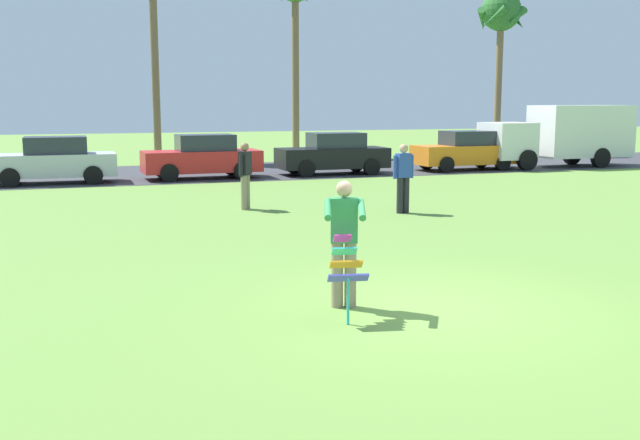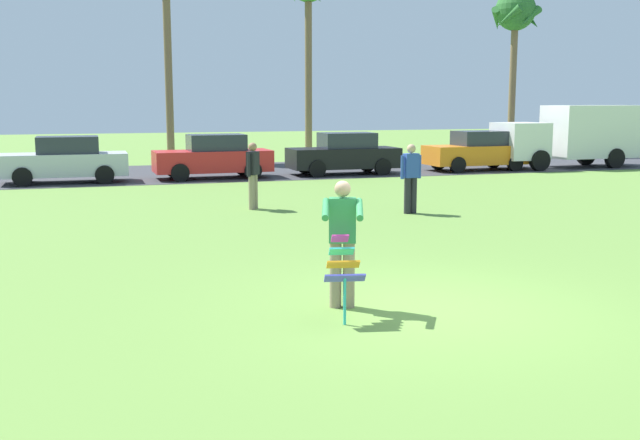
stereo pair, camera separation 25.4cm
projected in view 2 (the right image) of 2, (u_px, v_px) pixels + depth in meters
ground_plane at (427, 309)px, 10.07m from camera, size 120.00×120.00×0.00m
road_strip at (201, 172)px, 29.43m from camera, size 120.00×8.00×0.01m
person_kite_flyer at (342, 239)px, 9.98m from camera, size 0.69×0.76×1.73m
kite_held at (343, 267)px, 9.39m from camera, size 0.53×0.69×1.07m
parked_car_silver at (65, 160)px, 25.57m from camera, size 4.20×1.84×1.60m
parked_car_red at (213, 157)px, 27.09m from camera, size 4.24×1.91×1.60m
parked_car_black at (344, 154)px, 28.58m from camera, size 4.20×1.84×1.60m
parked_car_orange at (477, 151)px, 30.28m from camera, size 4.24×1.91×1.60m
parked_truck_white_box at (578, 134)px, 31.60m from camera, size 6.75×2.23×2.62m
palm_tree_far_left at (515, 18)px, 38.97m from camera, size 2.58×2.71×8.55m
person_walker_near at (411, 176)px, 18.53m from camera, size 0.57×0.25×1.73m
person_walker_far at (253, 173)px, 19.27m from camera, size 0.40×0.47×1.73m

